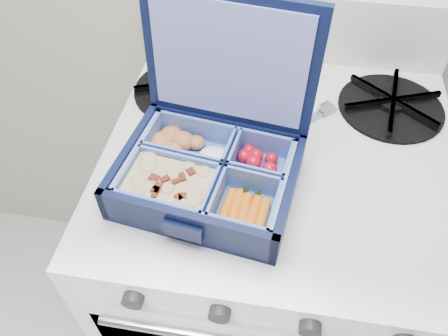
% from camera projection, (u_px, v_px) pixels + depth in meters
% --- Properties ---
extents(stove, '(0.54, 0.54, 0.81)m').
position_uv_depth(stove, '(265.00, 268.00, 0.98)').
color(stove, white).
rests_on(stove, floor).
extents(bento_box, '(0.26, 0.22, 0.06)m').
position_uv_depth(bento_box, '(208.00, 175.00, 0.60)').
color(bento_box, '#091033').
rests_on(bento_box, stove).
extents(burner_grate, '(0.22, 0.22, 0.03)m').
position_uv_depth(burner_grate, '(392.00, 103.00, 0.72)').
color(burner_grate, black).
rests_on(burner_grate, stove).
extents(burner_grate_rear, '(0.22, 0.22, 0.02)m').
position_uv_depth(burner_grate_rear, '(183.00, 87.00, 0.75)').
color(burner_grate_rear, black).
rests_on(burner_grate_rear, stove).
extents(fork, '(0.14, 0.14, 0.01)m').
position_uv_depth(fork, '(290.00, 130.00, 0.69)').
color(fork, '#9695AD').
rests_on(fork, stove).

